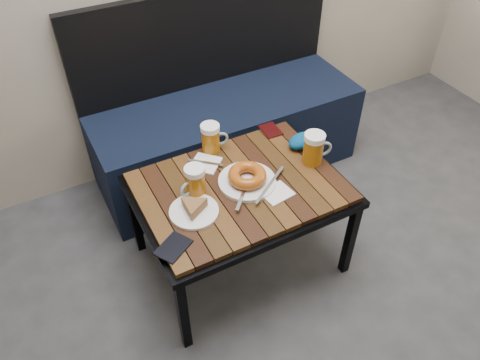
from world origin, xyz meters
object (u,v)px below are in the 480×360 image
passport_navy (173,247)px  knit_pouch (302,141)px  beer_mug_centre (211,138)px  plate_bagel (247,178)px  bench (225,127)px  beer_mug_left (195,181)px  plate_pie (194,209)px  passport_burgundy (271,130)px  beer_mug_right (314,148)px  cafe_table (240,193)px

passport_navy → knit_pouch: bearing=80.2°
beer_mug_centre → plate_bagel: size_ratio=0.45×
bench → beer_mug_left: (-0.42, -0.59, 0.26)m
bench → knit_pouch: bearing=-77.4°
beer_mug_left → beer_mug_centre: size_ratio=0.99×
plate_pie → plate_bagel: size_ratio=0.64×
knit_pouch → plate_bagel: bearing=-163.1°
bench → passport_burgundy: (0.06, -0.37, 0.20)m
plate_pie → passport_burgundy: 0.61m
beer_mug_right → plate_pie: 0.57m
passport_navy → passport_burgundy: 0.79m
beer_mug_left → beer_mug_right: bearing=155.2°
beer_mug_right → passport_burgundy: beer_mug_right is taller
cafe_table → plate_bagel: bearing=-3.6°
plate_bagel → plate_pie: bearing=-168.7°
passport_navy → knit_pouch: knit_pouch is taller
cafe_table → plate_pie: (-0.23, -0.05, 0.07)m
beer_mug_left → passport_burgundy: (0.48, 0.22, -0.06)m
passport_navy → bench: bearing=112.5°
bench → beer_mug_centre: bench is taller
beer_mug_left → passport_burgundy: bearing=-174.2°
beer_mug_left → plate_pie: beer_mug_left is taller
plate_pie → beer_mug_right: bearing=4.1°
plate_bagel → passport_navy: bearing=-156.1°
beer_mug_right → passport_burgundy: 0.28m
cafe_table → beer_mug_right: beer_mug_right is taller
beer_mug_left → plate_pie: bearing=43.3°
beer_mug_centre → cafe_table: bearing=-75.2°
plate_bagel → passport_burgundy: 0.37m
plate_pie → knit_pouch: knit_pouch is taller
beer_mug_right → plate_pie: size_ratio=0.75×
beer_mug_left → beer_mug_right: size_ratio=0.92×
cafe_table → passport_navy: size_ratio=6.85×
beer_mug_left → cafe_table: bearing=148.1°
cafe_table → beer_mug_right: (0.34, -0.01, 0.12)m
bench → beer_mug_centre: size_ratio=10.62×
knit_pouch → beer_mug_right: bearing=-98.3°
bench → plate_bagel: bearing=-108.5°
bench → cafe_table: bench is taller
beer_mug_left → plate_bagel: 0.22m
bench → knit_pouch: 0.59m
knit_pouch → bench: bearing=102.6°
bench → beer_mug_left: size_ratio=10.76×
beer_mug_left → beer_mug_right: beer_mug_right is taller
bench → passport_burgundy: bench is taller
plate_bagel → beer_mug_centre: bearing=97.7°
beer_mug_centre → passport_burgundy: bearing=14.2°
plate_bagel → passport_burgundy: bearing=44.5°
cafe_table → passport_navy: bearing=-154.0°
beer_mug_right → plate_bagel: size_ratio=0.48×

